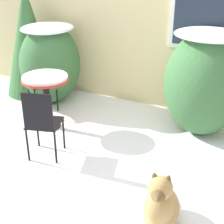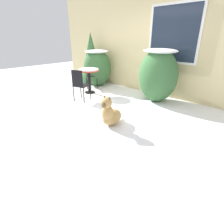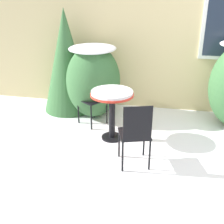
{
  "view_description": "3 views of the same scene",
  "coord_description": "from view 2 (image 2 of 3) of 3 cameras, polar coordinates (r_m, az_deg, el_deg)",
  "views": [
    {
      "loc": [
        1.63,
        -2.66,
        2.28
      ],
      "look_at": [
        0.0,
        0.6,
        0.55
      ],
      "focal_mm": 55.0,
      "sensor_mm": 36.0,
      "label": 1
    },
    {
      "loc": [
        3.2,
        -2.62,
        1.68
      ],
      "look_at": [
        0.94,
        -0.28,
        0.27
      ],
      "focal_mm": 28.0,
      "sensor_mm": 36.0,
      "label": 2
    },
    {
      "loc": [
        -0.33,
        -2.91,
        2.09
      ],
      "look_at": [
        -1.1,
        0.8,
        0.43
      ],
      "focal_mm": 45.0,
      "sensor_mm": 36.0,
      "label": 3
    }
  ],
  "objects": [
    {
      "name": "shrub_middle",
      "position": [
        4.94,
        14.78,
        11.72
      ],
      "size": [
        1.05,
        0.95,
        1.4
      ],
      "color": "#386638",
      "rests_on": "ground_plane"
    },
    {
      "name": "patio_table",
      "position": [
        5.61,
        -7.55,
        12.3
      ],
      "size": [
        0.63,
        0.63,
        0.76
      ],
      "color": "black",
      "rests_on": "ground_plane"
    },
    {
      "name": "ground_plane",
      "position": [
        4.47,
        -6.23,
        1.23
      ],
      "size": [
        16.0,
        16.0,
        0.0
      ],
      "primitive_type": "plane",
      "color": "white"
    },
    {
      "name": "dog",
      "position": [
        3.53,
        -0.52,
        -0.81
      ],
      "size": [
        0.4,
        0.7,
        0.65
      ],
      "rotation": [
        0.0,
        0.0,
        0.17
      ],
      "color": "tan",
      "rests_on": "ground_plane"
    },
    {
      "name": "evergreen_bush",
      "position": [
        6.97,
        -6.76,
        17.01
      ],
      "size": [
        0.9,
        0.9,
        1.83
      ],
      "color": "#386638",
      "rests_on": "ground_plane"
    },
    {
      "name": "patio_chair_far_side",
      "position": [
        4.9,
        -10.38,
        8.93
      ],
      "size": [
        0.47,
        0.47,
        0.88
      ],
      "rotation": [
        0.0,
        0.0,
        3.45
      ],
      "color": "black",
      "rests_on": "ground_plane"
    },
    {
      "name": "house_wall",
      "position": [
        5.76,
        11.69,
        22.78
      ],
      "size": [
        8.0,
        0.1,
        3.3
      ],
      "color": "#D1BC84",
      "rests_on": "ground_plane"
    },
    {
      "name": "patio_chair_near_table",
      "position": [
        6.31,
        -6.8,
        12.36
      ],
      "size": [
        0.52,
        0.52,
        0.88
      ],
      "rotation": [
        0.0,
        0.0,
        0.97
      ],
      "color": "black",
      "rests_on": "ground_plane"
    },
    {
      "name": "shrub_left",
      "position": [
        6.47,
        -4.83,
        14.39
      ],
      "size": [
        0.93,
        1.0,
        1.26
      ],
      "color": "#386638",
      "rests_on": "ground_plane"
    }
  ]
}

